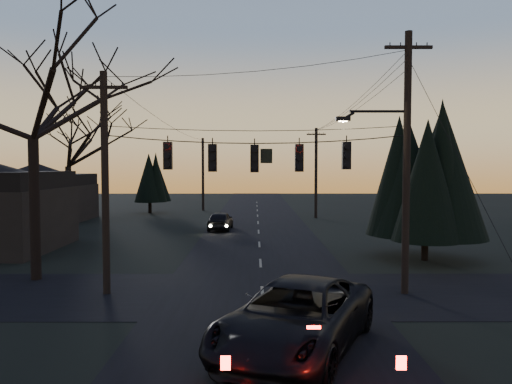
{
  "coord_description": "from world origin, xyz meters",
  "views": [
    {
      "loc": [
        -0.3,
        -9.0,
        4.93
      ],
      "look_at": [
        -0.25,
        9.44,
        3.97
      ],
      "focal_mm": 35.0,
      "sensor_mm": 36.0,
      "label": 1
    }
  ],
  "objects_px": {
    "utility_pole_left": "(107,294)",
    "evergreen_right": "(426,178)",
    "suv_near": "(296,318)",
    "utility_pole_far_r": "(316,218)",
    "sedan_oncoming_a": "(220,221)",
    "utility_pole_right": "(405,294)",
    "bare_tree_left": "(32,81)",
    "utility_pole_far_l": "(203,210)"
  },
  "relations": [
    {
      "from": "utility_pole_right",
      "to": "utility_pole_far_r",
      "type": "height_order",
      "value": "utility_pole_right"
    },
    {
      "from": "suv_near",
      "to": "utility_pole_left",
      "type": "bearing_deg",
      "value": 162.65
    },
    {
      "from": "evergreen_right",
      "to": "suv_near",
      "type": "relative_size",
      "value": 1.13
    },
    {
      "from": "utility_pole_left",
      "to": "utility_pole_far_l",
      "type": "xyz_separation_m",
      "value": [
        0.0,
        36.0,
        0.0
      ]
    },
    {
      "from": "suv_near",
      "to": "utility_pole_far_r",
      "type": "bearing_deg",
      "value": 106.17
    },
    {
      "from": "evergreen_right",
      "to": "utility_pole_left",
      "type": "bearing_deg",
      "value": -154.9
    },
    {
      "from": "evergreen_right",
      "to": "suv_near",
      "type": "xyz_separation_m",
      "value": [
        -7.81,
        -12.83,
        -3.4
      ]
    },
    {
      "from": "utility_pole_far_r",
      "to": "suv_near",
      "type": "relative_size",
      "value": 1.3
    },
    {
      "from": "suv_near",
      "to": "sedan_oncoming_a",
      "type": "bearing_deg",
      "value": 122.48
    },
    {
      "from": "utility_pole_right",
      "to": "utility_pole_far_r",
      "type": "relative_size",
      "value": 1.18
    },
    {
      "from": "bare_tree_left",
      "to": "evergreen_right",
      "type": "xyz_separation_m",
      "value": [
        18.38,
        4.42,
        -4.21
      ]
    },
    {
      "from": "utility_pole_left",
      "to": "sedan_oncoming_a",
      "type": "relative_size",
      "value": 2.02
    },
    {
      "from": "suv_near",
      "to": "utility_pole_far_l",
      "type": "bearing_deg",
      "value": 123.24
    },
    {
      "from": "utility_pole_far_r",
      "to": "utility_pole_far_l",
      "type": "distance_m",
      "value": 14.01
    },
    {
      "from": "suv_near",
      "to": "sedan_oncoming_a",
      "type": "relative_size",
      "value": 1.56
    },
    {
      "from": "utility_pole_far_r",
      "to": "bare_tree_left",
      "type": "bearing_deg",
      "value": -120.85
    },
    {
      "from": "sedan_oncoming_a",
      "to": "suv_near",
      "type": "bearing_deg",
      "value": 101.86
    },
    {
      "from": "utility_pole_right",
      "to": "suv_near",
      "type": "relative_size",
      "value": 1.52
    },
    {
      "from": "utility_pole_left",
      "to": "evergreen_right",
      "type": "distance_m",
      "value": 16.69
    },
    {
      "from": "utility_pole_far_r",
      "to": "utility_pole_right",
      "type": "bearing_deg",
      "value": -90.0
    },
    {
      "from": "utility_pole_left",
      "to": "suv_near",
      "type": "relative_size",
      "value": 1.3
    },
    {
      "from": "utility_pole_left",
      "to": "suv_near",
      "type": "xyz_separation_m",
      "value": [
        6.8,
        -5.99,
        0.91
      ]
    },
    {
      "from": "utility_pole_left",
      "to": "utility_pole_far_r",
      "type": "distance_m",
      "value": 30.27
    },
    {
      "from": "utility_pole_right",
      "to": "evergreen_right",
      "type": "xyz_separation_m",
      "value": [
        3.11,
        6.84,
        4.31
      ]
    },
    {
      "from": "suv_near",
      "to": "sedan_oncoming_a",
      "type": "height_order",
      "value": "suv_near"
    },
    {
      "from": "utility_pole_right",
      "to": "bare_tree_left",
      "type": "bearing_deg",
      "value": 171.0
    },
    {
      "from": "utility_pole_far_r",
      "to": "evergreen_right",
      "type": "xyz_separation_m",
      "value": [
        3.11,
        -21.16,
        4.31
      ]
    },
    {
      "from": "utility_pole_far_r",
      "to": "evergreen_right",
      "type": "distance_m",
      "value": 21.82
    },
    {
      "from": "utility_pole_right",
      "to": "suv_near",
      "type": "bearing_deg",
      "value": -128.1
    },
    {
      "from": "utility_pole_right",
      "to": "suv_near",
      "type": "distance_m",
      "value": 7.67
    },
    {
      "from": "utility_pole_left",
      "to": "utility_pole_far_r",
      "type": "bearing_deg",
      "value": 67.67
    },
    {
      "from": "utility_pole_right",
      "to": "suv_near",
      "type": "xyz_separation_m",
      "value": [
        -4.7,
        -5.99,
        0.91
      ]
    },
    {
      "from": "utility_pole_left",
      "to": "bare_tree_left",
      "type": "bearing_deg",
      "value": 147.36
    },
    {
      "from": "utility_pole_right",
      "to": "sedan_oncoming_a",
      "type": "distance_m",
      "value": 20.9
    },
    {
      "from": "utility_pole_left",
      "to": "bare_tree_left",
      "type": "height_order",
      "value": "bare_tree_left"
    },
    {
      "from": "utility_pole_far_l",
      "to": "evergreen_right",
      "type": "relative_size",
      "value": 1.08
    },
    {
      "from": "utility_pole_far_r",
      "to": "sedan_oncoming_a",
      "type": "relative_size",
      "value": 2.02
    },
    {
      "from": "utility_pole_right",
      "to": "sedan_oncoming_a",
      "type": "relative_size",
      "value": 2.38
    },
    {
      "from": "bare_tree_left",
      "to": "suv_near",
      "type": "bearing_deg",
      "value": -38.5
    },
    {
      "from": "utility_pole_right",
      "to": "evergreen_right",
      "type": "relative_size",
      "value": 1.35
    },
    {
      "from": "utility_pole_right",
      "to": "bare_tree_left",
      "type": "height_order",
      "value": "bare_tree_left"
    },
    {
      "from": "utility_pole_far_l",
      "to": "bare_tree_left",
      "type": "relative_size",
      "value": 0.66
    }
  ]
}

